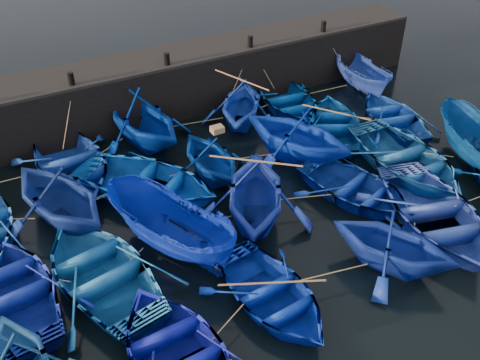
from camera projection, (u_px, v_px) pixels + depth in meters
name	position (u px, v px, depth m)	size (l,w,h in m)	color
ground	(287.00, 249.00, 17.17)	(120.00, 120.00, 0.00)	black
quay_wall	(162.00, 86.00, 23.89)	(26.00, 2.50, 2.50)	black
quay_top	(160.00, 58.00, 23.12)	(26.00, 2.50, 0.12)	black
bollard_1	(71.00, 79.00, 20.75)	(0.24, 0.24, 0.50)	black
bollard_2	(167.00, 59.00, 22.30)	(0.24, 0.24, 0.50)	black
bollard_3	(250.00, 41.00, 23.84)	(0.24, 0.24, 0.50)	black
bollard_4	(323.00, 26.00, 25.38)	(0.24, 0.24, 0.50)	black
boat_1	(71.00, 164.00, 20.11)	(3.83, 5.35, 1.11)	navy
boat_2	(142.00, 119.00, 21.53)	(4.03, 4.68, 2.46)	navy
boat_3	(241.00, 103.00, 23.01)	(3.44, 3.99, 2.10)	#1337B9
boat_4	(288.00, 100.00, 24.39)	(3.44, 4.81, 1.00)	navy
boat_5	(362.00, 76.00, 25.70)	(1.59, 4.21, 1.63)	#2241A5
boat_7	(59.00, 194.00, 17.50)	(3.98, 4.62, 2.43)	navy
boat_8	(147.00, 182.00, 19.14)	(3.91, 5.47, 1.13)	blue
boat_9	(211.00, 157.00, 19.77)	(3.16, 3.67, 1.93)	navy
boat_10	(297.00, 133.00, 20.65)	(3.99, 4.63, 2.43)	#072BB9
boat_11	(335.00, 123.00, 22.74)	(3.33, 4.65, 0.96)	#043F8A
boat_12	(393.00, 116.00, 23.29)	(3.20, 4.47, 0.93)	#1245AF
boat_13	(10.00, 289.00, 15.10)	(3.66, 5.12, 1.06)	navy
boat_14	(101.00, 271.00, 15.63)	(3.83, 5.35, 1.11)	#145995
boat_15	(169.00, 229.00, 16.52)	(1.86, 4.95, 1.91)	#041E9C
boat_16	(255.00, 192.00, 17.61)	(3.97, 4.60, 2.42)	#162E9E
boat_17	(356.00, 188.00, 19.00)	(3.28, 4.58, 0.95)	navy
boat_18	(406.00, 158.00, 20.37)	(3.98, 5.56, 1.15)	#175791
boat_19	(472.00, 143.00, 20.66)	(1.73, 4.59, 1.77)	navy
boat_21	(179.00, 355.00, 13.33)	(3.57, 4.99, 1.03)	#0B1291
boat_22	(271.00, 295.00, 15.02)	(3.13, 4.37, 0.91)	#0729AF
boat_23	(393.00, 243.00, 15.93)	(3.32, 3.85, 2.02)	navy
boat_24	(435.00, 214.00, 17.70)	(4.02, 5.61, 1.16)	#2944AA
wooden_crate	(217.00, 129.00, 19.25)	(0.45, 0.35, 0.23)	olive
mooring_ropes	(219.00, 150.00, 20.31)	(18.67, 11.93, 2.10)	tan
loose_oars	(278.00, 146.00, 19.11)	(9.60, 11.54, 1.58)	#99724C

